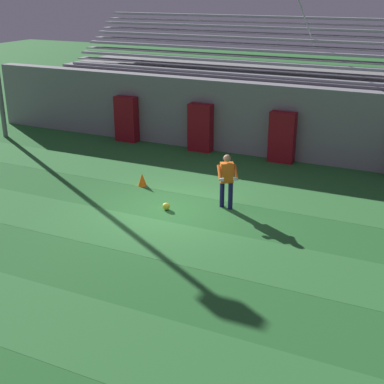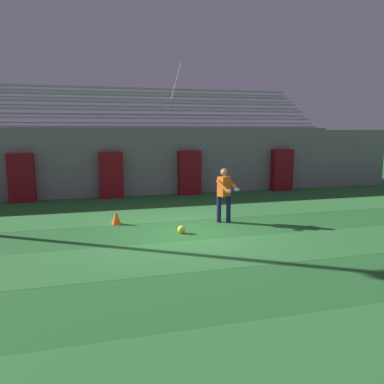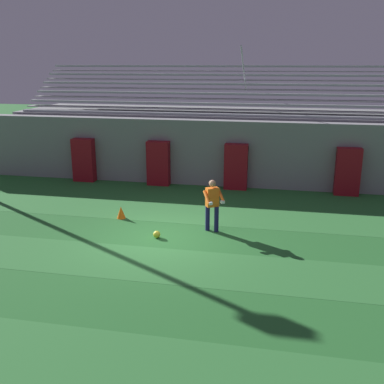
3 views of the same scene
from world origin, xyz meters
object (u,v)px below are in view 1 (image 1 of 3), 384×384
Objects in this scene: padding_pillar_gate_right at (282,137)px; traffic_cone at (142,180)px; padding_pillar_gate_left at (200,128)px; padding_pillar_far_left at (127,119)px; goalkeeper at (227,178)px; soccer_ball at (166,206)px.

traffic_cone is (-3.45, -4.48, -0.74)m from padding_pillar_gate_right.
padding_pillar_gate_right is at bearing 0.00° from padding_pillar_gate_left.
padding_pillar_far_left is at bearing 126.72° from traffic_cone.
padding_pillar_gate_left is 5.96m from goalkeeper.
traffic_cone is at bearing -127.60° from padding_pillar_gate_right.
goalkeeper is (-0.20, -5.07, -0.00)m from padding_pillar_gate_right.
padding_pillar_far_left is at bearing 142.42° from goalkeeper.
padding_pillar_far_left is 8.68× the size of soccer_ball.
goalkeeper is (6.58, -5.07, -0.00)m from padding_pillar_far_left.
padding_pillar_far_left is 5.63m from traffic_cone.
soccer_ball is 2.24m from traffic_cone.
padding_pillar_far_left is at bearing 130.11° from soccer_ball.
soccer_ball is at bearing -49.89° from padding_pillar_far_left.
padding_pillar_gate_left is 4.54m from traffic_cone.
padding_pillar_gate_right is at bearing 87.69° from goalkeeper.
padding_pillar_far_left is 4.55× the size of traffic_cone.
soccer_ball is (-1.56, -0.89, -0.84)m from goalkeeper.
padding_pillar_gate_left is at bearing 88.71° from traffic_cone.
padding_pillar_far_left is 7.84m from soccer_ball.
goalkeeper is at bearing -10.30° from traffic_cone.
padding_pillar_gate_left is 4.55× the size of traffic_cone.
padding_pillar_gate_right reaches higher than soccer_ball.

